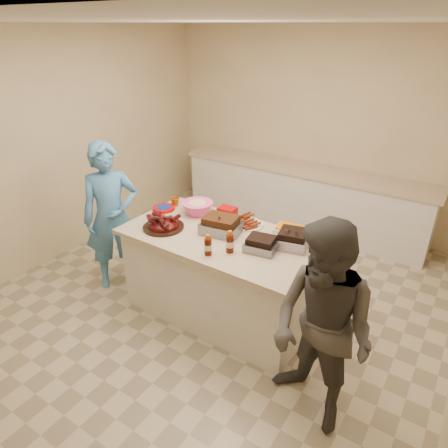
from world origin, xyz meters
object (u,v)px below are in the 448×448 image
Objects in this scene: rib_platter at (164,228)px; coleslaw_bowl at (198,214)px; mustard_bottle at (212,222)px; guest_blue at (121,281)px; island at (221,311)px; roasting_pan at (292,246)px; bbq_bottle_b at (230,252)px; bbq_bottle_a at (208,254)px; guest_gray at (310,411)px; plastic_cup at (175,206)px.

rib_platter is 1.23× the size of coleslaw_bowl.
mustard_bottle reaches higher than guest_blue.
roasting_pan reaches higher than island.
coleslaw_bowl is 1.61× the size of bbq_bottle_b.
bbq_bottle_a is (0.57, -0.62, -0.00)m from coleslaw_bowl.
guest_blue is at bearing 178.21° from roasting_pan.
rib_platter is at bearing -51.31° from guest_blue.
guest_gray is (1.25, -0.63, 0.00)m from island.
bbq_bottle_b is 1.89× the size of mustard_bottle.
mustard_bottle is at bearing -32.38° from guest_blue.
bbq_bottle_a is at bearing -148.37° from roasting_pan.
roasting_pan reaches higher than guest_gray.
bbq_bottle_b is (0.23, -0.21, 0.90)m from island.
bbq_bottle_a is 0.12× the size of guest_blue.
bbq_bottle_b is (0.13, 0.14, 0.00)m from bbq_bottle_a.
bbq_bottle_b is (0.79, -0.03, 0.00)m from rib_platter.
guest_blue is at bearing -160.25° from mustard_bottle.
guest_blue is (-0.73, -0.01, -0.90)m from rib_platter.
roasting_pan is 0.16× the size of guest_gray.
plastic_cup is at bearing 173.60° from coleslaw_bowl.
roasting_pan is at bearing -5.03° from plastic_cup.
bbq_bottle_b reaches higher than island.
bbq_bottle_a is (0.66, -0.17, 0.00)m from rib_platter.
roasting_pan is at bearing 43.05° from bbq_bottle_b.
plastic_cup is (-1.04, 0.51, 0.00)m from bbq_bottle_b.
plastic_cup is at bearing -6.66° from guest_blue.
island is 1.07m from rib_platter.
bbq_bottle_a is at bearing -47.04° from coleslaw_bowl.
island is 1.24m from plastic_cup.
roasting_pan is 0.56m from bbq_bottle_b.
coleslaw_bowl is 0.33m from plastic_cup.
coleslaw_bowl is 3.03× the size of mustard_bottle.
bbq_bottle_b is at bearing -33.96° from coleslaw_bowl.
roasting_pan is (1.20, 0.35, 0.00)m from rib_platter.
coleslaw_bowl is at bearing 151.63° from island.
plastic_cup is (-0.57, 0.11, 0.00)m from mustard_bottle.
guest_gray is (1.80, -0.45, -0.90)m from rib_platter.
guest_blue is (-0.48, -0.49, -0.90)m from plastic_cup.
guest_blue is at bearing 173.32° from bbq_bottle_a.
coleslaw_bowl is (0.08, 0.44, 0.00)m from rib_platter.
bbq_bottle_b is (-0.41, -0.39, 0.00)m from roasting_pan.
bbq_bottle_a is at bearing -35.82° from plastic_cup.
island is 1.15× the size of guest_blue.
guest_blue is 2.57m from guest_gray.
rib_platter reaches higher than mustard_bottle.
island is 0.95m from mustard_bottle.
island is 1.30m from guest_blue.
coleslaw_bowl reaches higher than island.
plastic_cup is (-0.91, 0.65, 0.00)m from bbq_bottle_a.
bbq_bottle_b is at bearing -2.31° from rib_platter.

